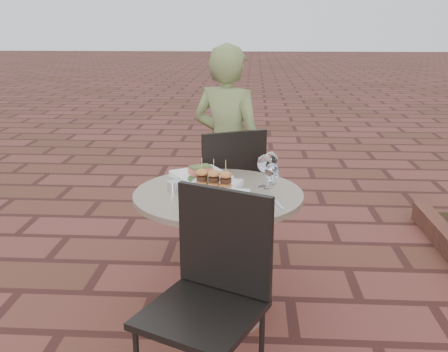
# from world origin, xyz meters

# --- Properties ---
(ground) EXTENTS (60.00, 60.00, 0.00)m
(ground) POSITION_xyz_m (0.00, 0.00, 0.00)
(ground) COLOR brown
(ground) RESTS_ON ground
(cafe_table) EXTENTS (0.90, 0.90, 0.73)m
(cafe_table) POSITION_xyz_m (-0.00, 0.25, 0.48)
(cafe_table) COLOR gray
(cafe_table) RESTS_ON ground
(chair_far) EXTENTS (0.58, 0.58, 0.93)m
(chair_far) POSITION_xyz_m (0.02, 0.95, 0.55)
(chair_far) COLOR black
(chair_far) RESTS_ON ground
(chair_near) EXTENTS (0.58, 0.58, 0.93)m
(chair_near) POSITION_xyz_m (0.02, -0.40, 0.55)
(chair_near) COLOR black
(chair_near) RESTS_ON ground
(diner) EXTENTS (0.63, 0.54, 1.47)m
(diner) POSITION_xyz_m (-0.00, 1.18, 0.73)
(diner) COLOR olive
(diner) RESTS_ON ground
(plate_salmon) EXTENTS (0.38, 0.38, 0.08)m
(plate_salmon) POSITION_xyz_m (-0.12, 0.48, 0.75)
(plate_salmon) COLOR white
(plate_salmon) RESTS_ON cafe_table
(plate_sliders) EXTENTS (0.32, 0.32, 0.17)m
(plate_sliders) POSITION_xyz_m (-0.03, 0.29, 0.77)
(plate_sliders) COLOR white
(plate_sliders) RESTS_ON cafe_table
(plate_tuna) EXTENTS (0.27, 0.27, 0.03)m
(plate_tuna) POSITION_xyz_m (0.03, 0.10, 0.75)
(plate_tuna) COLOR white
(plate_tuna) RESTS_ON cafe_table
(wine_glass_right) EXTENTS (0.08, 0.08, 0.18)m
(wine_glass_right) POSITION_xyz_m (0.28, 0.19, 0.86)
(wine_glass_right) COLOR white
(wine_glass_right) RESTS_ON cafe_table
(wine_glass_mid) EXTENTS (0.08, 0.08, 0.19)m
(wine_glass_mid) POSITION_xyz_m (0.24, 0.34, 0.86)
(wine_glass_mid) COLOR white
(wine_glass_mid) RESTS_ON cafe_table
(wine_glass_far) EXTENTS (0.08, 0.08, 0.18)m
(wine_glass_far) POSITION_xyz_m (0.28, 0.42, 0.86)
(wine_glass_far) COLOR white
(wine_glass_far) RESTS_ON cafe_table
(steel_ramekin) EXTENTS (0.08, 0.08, 0.05)m
(steel_ramekin) POSITION_xyz_m (-0.25, 0.27, 0.75)
(steel_ramekin) COLOR silver
(steel_ramekin) RESTS_ON cafe_table
(cutlery_set) EXTENTS (0.13, 0.21, 0.00)m
(cutlery_set) POSITION_xyz_m (0.28, 0.08, 0.73)
(cutlery_set) COLOR silver
(cutlery_set) RESTS_ON cafe_table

